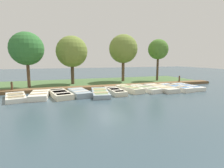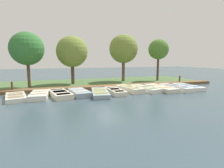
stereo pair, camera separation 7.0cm
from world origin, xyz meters
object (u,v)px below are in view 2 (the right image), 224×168
Objects in this scene: rowboat_10 at (188,87)px; park_tree_left at (72,52)px; mooring_post_near at (12,87)px; mooring_post_far at (180,80)px; rowboat_3 at (79,93)px; park_tree_far_left at (27,49)px; rowboat_5 at (115,91)px; park_tree_center at (124,49)px; rowboat_0 at (16,97)px; rowboat_9 at (176,88)px; rowboat_2 at (60,94)px; park_tree_right at (158,50)px; rowboat_6 at (129,89)px; rowboat_1 at (39,95)px; rowboat_4 at (100,93)px; rowboat_7 at (145,89)px; rowboat_8 at (161,88)px.

park_tree_left reaches higher than rowboat_10.
mooring_post_far is (0.00, 16.43, 0.00)m from mooring_post_near.
rowboat_3 is 3.04× the size of mooring_post_near.
rowboat_10 is 15.23m from park_tree_far_left.
rowboat_3 is at bearing 63.30° from mooring_post_near.
rowboat_5 is 7.99m from park_tree_center.
rowboat_9 is at bearing 76.38° from rowboat_0.
rowboat_2 is at bearing -14.96° from park_tree_left.
rowboat_0 is 16.10m from park_tree_right.
mooring_post_near is at bearing -116.41° from rowboat_6.
park_tree_left is at bearing 120.72° from mooring_post_near.
rowboat_1 is at bearing -92.20° from rowboat_5.
rowboat_4 is 0.70× the size of park_tree_left.
rowboat_7 is (-0.13, 7.19, -0.01)m from rowboat_2.
rowboat_0 is 10.13m from rowboat_7.
rowboat_1 is 2.86m from rowboat_3.
park_tree_right is (-5.39, 13.19, 3.69)m from rowboat_1.
park_tree_right is (-5.47, 3.17, 3.69)m from rowboat_8.
rowboat_6 is at bearing 83.91° from rowboat_3.
park_tree_far_left is at bearing -80.63° from park_tree_center.
rowboat_0 is at bearing -98.74° from rowboat_3.
rowboat_4 is (0.36, 5.92, 0.01)m from rowboat_0.
rowboat_3 is 2.85m from rowboat_5.
rowboat_10 is at bearing 91.50° from rowboat_1.
mooring_post_near reaches higher than rowboat_3.
rowboat_2 is at bearing -78.67° from mooring_post_far.
park_tree_left reaches higher than park_tree_right.
park_tree_far_left is (-4.54, -11.21, 3.48)m from rowboat_8.
rowboat_6 is at bearing 80.52° from rowboat_2.
rowboat_5 is 0.97× the size of rowboat_6.
park_tree_left is (-5.41, -4.20, 3.29)m from rowboat_6.
mooring_post_far reaches higher than rowboat_2.
rowboat_0 is at bearing -59.51° from park_tree_center.
park_tree_right is (-5.41, 14.70, 3.73)m from rowboat_0.
rowboat_2 is 10.01m from rowboat_9.
rowboat_9 is at bearing 70.62° from rowboat_6.
mooring_post_far is at bearing 87.02° from rowboat_0.
rowboat_5 is at bearing 77.70° from rowboat_3.
mooring_post_near is (-2.73, -7.93, 0.30)m from rowboat_5.
park_tree_center is at bearing 126.77° from rowboat_1.
rowboat_7 is at bearing 66.22° from park_tree_far_left.
park_tree_far_left reaches higher than mooring_post_far.
rowboat_5 is (0.15, 7.21, 0.03)m from rowboat_0.
rowboat_7 is 0.92× the size of rowboat_8.
mooring_post_far is (-2.88, 2.76, 0.28)m from rowboat_9.
park_tree_left is at bearing 153.42° from rowboat_2.
rowboat_6 is 0.60× the size of park_tree_right.
rowboat_8 is 0.70× the size of park_tree_far_left.
park_tree_center is (-3.56, -5.27, 3.44)m from mooring_post_far.
rowboat_1 is 0.52× the size of park_tree_far_left.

